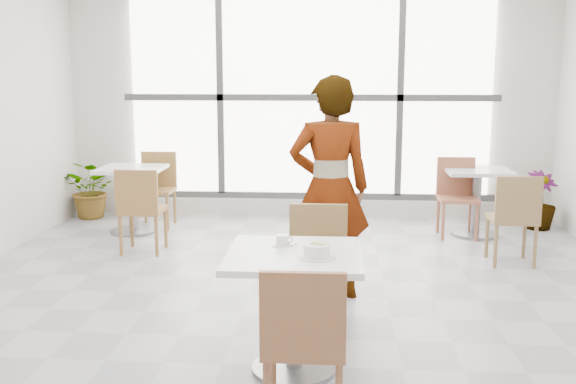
# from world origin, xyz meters

# --- Properties ---
(floor) EXTENTS (7.00, 7.00, 0.00)m
(floor) POSITION_xyz_m (0.00, 0.00, 0.00)
(floor) COLOR #9E9EA5
(floor) RESTS_ON ground
(wall_back) EXTENTS (6.00, 0.00, 6.00)m
(wall_back) POSITION_xyz_m (0.00, 3.50, 1.50)
(wall_back) COLOR silver
(wall_back) RESTS_ON ground
(wall_front) EXTENTS (6.00, 0.00, 6.00)m
(wall_front) POSITION_xyz_m (0.00, -3.50, 1.50)
(wall_front) COLOR silver
(wall_front) RESTS_ON ground
(window) EXTENTS (4.60, 0.07, 2.52)m
(window) POSITION_xyz_m (0.00, 3.44, 1.50)
(window) COLOR white
(window) RESTS_ON ground
(main_table) EXTENTS (0.80, 0.80, 0.75)m
(main_table) POSITION_xyz_m (0.08, -0.93, 0.52)
(main_table) COLOR white
(main_table) RESTS_ON ground
(chair_near) EXTENTS (0.42, 0.42, 0.87)m
(chair_near) POSITION_xyz_m (0.17, -1.60, 0.50)
(chair_near) COLOR brown
(chair_near) RESTS_ON ground
(chair_far) EXTENTS (0.42, 0.42, 0.87)m
(chair_far) POSITION_xyz_m (0.20, -0.16, 0.50)
(chair_far) COLOR olive
(chair_far) RESTS_ON ground
(oatmeal_bowl) EXTENTS (0.21, 0.21, 0.10)m
(oatmeal_bowl) POSITION_xyz_m (0.22, -1.04, 0.79)
(oatmeal_bowl) COLOR white
(oatmeal_bowl) RESTS_ON main_table
(coffee_cup) EXTENTS (0.16, 0.13, 0.07)m
(coffee_cup) POSITION_xyz_m (0.00, -0.78, 0.78)
(coffee_cup) COLOR silver
(coffee_cup) RESTS_ON main_table
(person) EXTENTS (0.71, 0.52, 1.79)m
(person) POSITION_xyz_m (0.28, 0.47, 0.89)
(person) COLOR black
(person) RESTS_ON ground
(bg_table_left) EXTENTS (0.70, 0.70, 0.75)m
(bg_table_left) POSITION_xyz_m (-1.97, 2.50, 0.49)
(bg_table_left) COLOR white
(bg_table_left) RESTS_ON ground
(bg_table_right) EXTENTS (0.70, 0.70, 0.75)m
(bg_table_right) POSITION_xyz_m (1.90, 2.63, 0.49)
(bg_table_right) COLOR silver
(bg_table_right) RESTS_ON ground
(bg_chair_left_near) EXTENTS (0.42, 0.42, 0.87)m
(bg_chair_left_near) POSITION_xyz_m (-1.61, 1.61, 0.50)
(bg_chair_left_near) COLOR olive
(bg_chair_left_near) RESTS_ON ground
(bg_chair_left_far) EXTENTS (0.42, 0.42, 0.87)m
(bg_chair_left_far) POSITION_xyz_m (-1.79, 2.88, 0.50)
(bg_chair_left_far) COLOR olive
(bg_chair_left_far) RESTS_ON ground
(bg_chair_right_near) EXTENTS (0.42, 0.42, 0.87)m
(bg_chair_right_near) POSITION_xyz_m (2.00, 1.45, 0.50)
(bg_chair_right_near) COLOR olive
(bg_chair_right_near) RESTS_ON ground
(bg_chair_right_far) EXTENTS (0.42, 0.42, 0.87)m
(bg_chair_right_far) POSITION_xyz_m (1.68, 2.61, 0.50)
(bg_chair_right_far) COLOR #9C5A42
(bg_chair_right_far) RESTS_ON ground
(plant_left) EXTENTS (0.83, 0.79, 0.73)m
(plant_left) POSITION_xyz_m (-2.70, 3.20, 0.36)
(plant_left) COLOR #597E3D
(plant_left) RESTS_ON ground
(plant_right) EXTENTS (0.48, 0.48, 0.68)m
(plant_right) POSITION_xyz_m (2.70, 2.99, 0.34)
(plant_right) COLOR #417F40
(plant_right) RESTS_ON ground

